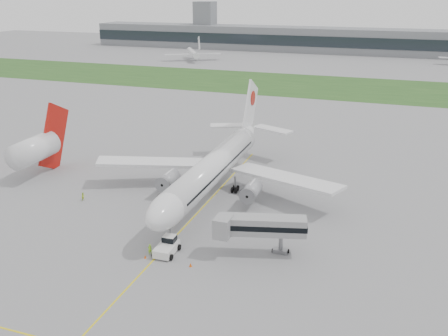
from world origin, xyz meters
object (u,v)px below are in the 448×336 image
(airliner, at_px, (215,165))
(ground_crew_near, at_px, (150,249))
(neighbor_aircraft, at_px, (37,148))
(jet_bridge, at_px, (258,226))
(pushback_tug, at_px, (167,246))

(airliner, bearing_deg, ground_crew_near, -92.89)
(airliner, xyz_separation_m, neighbor_aircraft, (-37.55, -2.67, 0.23))
(airliner, xyz_separation_m, jet_bridge, (13.44, -19.07, -1.19))
(airliner, xyz_separation_m, ground_crew_near, (-1.23, -24.30, -4.85))
(jet_bridge, xyz_separation_m, ground_crew_near, (-14.67, -5.23, -3.66))
(airliner, distance_m, ground_crew_near, 24.81)
(pushback_tug, bearing_deg, ground_crew_near, -151.62)
(airliner, bearing_deg, neighbor_aircraft, -175.93)
(airliner, height_order, jet_bridge, airliner)
(pushback_tug, bearing_deg, airliner, 90.50)
(jet_bridge, distance_m, neighbor_aircraft, 53.59)
(airliner, bearing_deg, pushback_tug, -87.60)
(pushback_tug, height_order, ground_crew_near, pushback_tug)
(airliner, distance_m, jet_bridge, 23.36)
(jet_bridge, height_order, neighbor_aircraft, neighbor_aircraft)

